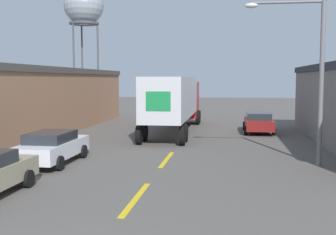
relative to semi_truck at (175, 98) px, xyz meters
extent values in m
cube|color=gold|center=(0.95, -16.99, -2.35)|extent=(0.20, 3.81, 0.01)
cube|color=gold|center=(0.95, -10.51, -2.35)|extent=(0.20, 3.81, 0.01)
cube|color=#9E7051|center=(-11.05, -1.24, -0.30)|extent=(8.05, 24.48, 4.10)
cube|color=#4C4742|center=(-11.05, -1.24, 1.95)|extent=(8.25, 24.68, 0.40)
cube|color=#B21919|center=(0.01, 5.58, -0.34)|extent=(2.35, 3.12, 2.94)
cube|color=silver|center=(0.00, -1.68, 0.17)|extent=(2.50, 10.81, 2.65)
cube|color=#198442|center=(-0.02, -7.10, 0.17)|extent=(1.36, 0.03, 1.06)
cylinder|color=black|center=(1.25, 5.96, -1.80)|extent=(0.28, 1.10, 1.10)
cylinder|color=black|center=(-1.22, 5.97, -1.80)|extent=(0.28, 1.10, 1.10)
cylinder|color=black|center=(1.25, 4.72, -1.80)|extent=(0.28, 1.10, 1.10)
cylinder|color=black|center=(-1.23, 4.72, -1.80)|extent=(0.28, 1.10, 1.10)
cylinder|color=black|center=(1.22, -4.89, -1.80)|extent=(0.28, 1.10, 1.10)
cylinder|color=black|center=(-1.25, -4.88, -1.80)|extent=(0.28, 1.10, 1.10)
cylinder|color=black|center=(1.22, -6.29, -1.80)|extent=(0.28, 1.10, 1.10)
cylinder|color=black|center=(-1.25, -6.28, -1.80)|extent=(0.28, 1.10, 1.10)
cube|color=maroon|center=(5.83, 0.20, -1.71)|extent=(1.82, 4.56, 0.67)
cube|color=#23282D|center=(5.83, 0.06, -1.15)|extent=(1.60, 2.37, 0.43)
cylinder|color=black|center=(6.73, 1.61, -2.04)|extent=(0.22, 0.61, 0.61)
cylinder|color=black|center=(4.92, 1.61, -2.04)|extent=(0.22, 0.61, 0.61)
cylinder|color=black|center=(6.73, -1.22, -2.04)|extent=(0.22, 0.61, 0.61)
cylinder|color=black|center=(4.92, -1.22, -2.04)|extent=(0.22, 0.61, 0.61)
cube|color=silver|center=(-3.92, -12.09, -1.71)|extent=(1.82, 4.56, 0.67)
cube|color=#23282D|center=(-3.92, -12.23, -1.15)|extent=(1.60, 2.37, 0.43)
cylinder|color=black|center=(-3.01, -10.67, -2.04)|extent=(0.22, 0.61, 0.61)
cylinder|color=black|center=(-4.82, -10.67, -2.04)|extent=(0.22, 0.61, 0.61)
cylinder|color=black|center=(-3.01, -13.50, -2.04)|extent=(0.22, 0.61, 0.61)
cylinder|color=black|center=(-4.82, -13.50, -2.04)|extent=(0.22, 0.61, 0.61)
cylinder|color=black|center=(-3.01, -16.20, -2.04)|extent=(0.22, 0.61, 0.61)
cylinder|color=#47474C|center=(-17.30, 36.64, 4.08)|extent=(0.28, 0.28, 12.87)
cylinder|color=#47474C|center=(-20.65, 38.57, 4.08)|extent=(0.28, 0.28, 12.87)
cylinder|color=#47474C|center=(-20.65, 34.70, 4.08)|extent=(0.28, 0.28, 12.87)
cylinder|color=#4C4C51|center=(-19.54, 36.64, 10.32)|extent=(4.75, 4.75, 0.30)
sphere|color=#939EA8|center=(-19.54, 36.64, 13.23)|extent=(6.38, 6.38, 6.38)
cylinder|color=slate|center=(7.64, -10.95, 1.19)|extent=(0.20, 0.20, 7.08)
cylinder|color=slate|center=(6.15, -10.95, 4.58)|extent=(2.97, 0.11, 0.11)
ellipsoid|color=silver|center=(4.67, -10.95, 4.48)|extent=(0.56, 0.32, 0.22)
camera|label=1|loc=(3.79, -29.53, 1.35)|focal=45.00mm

